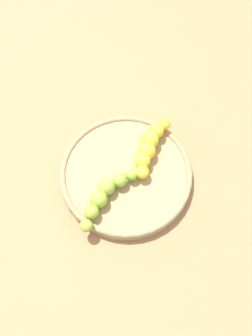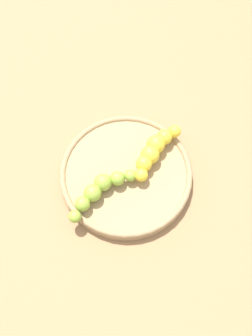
# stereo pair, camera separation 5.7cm
# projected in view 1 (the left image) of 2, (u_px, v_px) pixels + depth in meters

# --- Properties ---
(ground_plane) EXTENTS (2.40, 2.40, 0.00)m
(ground_plane) POSITION_uv_depth(u_px,v_px,m) (126.00, 177.00, 0.68)
(ground_plane) COLOR #936D47
(fruit_bowl) EXTENTS (0.23, 0.23, 0.02)m
(fruit_bowl) POSITION_uv_depth(u_px,v_px,m) (126.00, 174.00, 0.67)
(fruit_bowl) COLOR #A08259
(fruit_bowl) RESTS_ON ground_plane
(banana_yellow) EXTENTS (0.12, 0.06, 0.03)m
(banana_yellow) POSITION_uv_depth(u_px,v_px,m) (149.00, 145.00, 0.67)
(banana_yellow) COLOR yellow
(banana_yellow) RESTS_ON fruit_bowl
(banana_green) EXTENTS (0.13, 0.05, 0.03)m
(banana_green) POSITION_uv_depth(u_px,v_px,m) (105.00, 195.00, 0.63)
(banana_green) COLOR #8CAD38
(banana_green) RESTS_ON fruit_bowl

